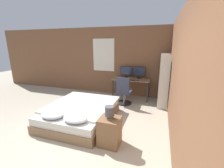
{
  "coord_description": "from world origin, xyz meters",
  "views": [
    {
      "loc": [
        1.53,
        -2.14,
        2.03
      ],
      "look_at": [
        0.03,
        2.45,
        0.75
      ],
      "focal_mm": 24.0,
      "sensor_mm": 36.0,
      "label": 1
    }
  ],
  "objects": [
    {
      "name": "monitor_right",
      "position": [
        0.76,
        3.54,
        1.01
      ],
      "size": [
        0.47,
        0.16,
        0.44
      ],
      "color": "black",
      "rests_on": "desk"
    },
    {
      "name": "nightstand",
      "position": [
        0.64,
        0.43,
        0.3
      ],
      "size": [
        0.43,
        0.41,
        0.59
      ],
      "color": "brown",
      "rests_on": "ground_plane"
    },
    {
      "name": "keyboard",
      "position": [
        0.51,
        3.12,
        0.77
      ],
      "size": [
        0.37,
        0.13,
        0.02
      ],
      "color": "black",
      "rests_on": "desk"
    },
    {
      "name": "wall_side_right",
      "position": [
        1.87,
        1.5,
        1.35
      ],
      "size": [
        0.06,
        12.0,
        2.7
      ],
      "color": "brown",
      "rests_on": "ground_plane"
    },
    {
      "name": "bookshelf",
      "position": [
        1.67,
        2.89,
        0.97
      ],
      "size": [
        0.31,
        0.76,
        1.74
      ],
      "color": "beige",
      "rests_on": "ground_plane"
    },
    {
      "name": "computer_mouse",
      "position": [
        0.78,
        3.12,
        0.78
      ],
      "size": [
        0.07,
        0.05,
        0.04
      ],
      "color": "black",
      "rests_on": "desk"
    },
    {
      "name": "monitor_left",
      "position": [
        0.26,
        3.54,
        1.01
      ],
      "size": [
        0.47,
        0.16,
        0.44
      ],
      "color": "black",
      "rests_on": "desk"
    },
    {
      "name": "desk",
      "position": [
        0.51,
        3.33,
        0.66
      ],
      "size": [
        1.4,
        0.62,
        0.76
      ],
      "color": "#846042",
      "rests_on": "ground_plane"
    },
    {
      "name": "ground_plane",
      "position": [
        0.0,
        0.0,
        0.0
      ],
      "size": [
        20.0,
        20.0,
        0.0
      ],
      "primitive_type": "plane",
      "color": "#B2A893"
    },
    {
      "name": "bedside_lamp",
      "position": [
        0.64,
        0.43,
        0.75
      ],
      "size": [
        0.19,
        0.19,
        0.26
      ],
      "color": "gray",
      "rests_on": "nightstand"
    },
    {
      "name": "bed",
      "position": [
        -0.45,
        1.15,
        0.23
      ],
      "size": [
        1.66,
        2.01,
        0.53
      ],
      "color": "#846647",
      "rests_on": "ground_plane"
    },
    {
      "name": "office_chair",
      "position": [
        0.4,
        2.65,
        0.4
      ],
      "size": [
        0.52,
        0.52,
        0.98
      ],
      "color": "black",
      "rests_on": "ground_plane"
    },
    {
      "name": "wall_back",
      "position": [
        -0.01,
        3.71,
        1.35
      ],
      "size": [
        12.0,
        0.08,
        2.7
      ],
      "color": "brown",
      "rests_on": "ground_plane"
    }
  ]
}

